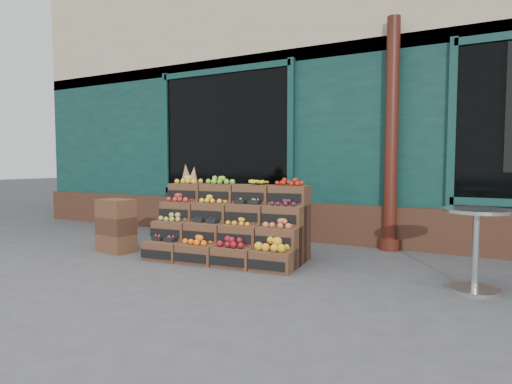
% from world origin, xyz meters
% --- Properties ---
extents(ground, '(60.00, 60.00, 0.00)m').
position_xyz_m(ground, '(0.00, 0.00, 0.00)').
color(ground, '#3E3E41').
rests_on(ground, ground).
extents(shop_facade, '(12.00, 6.24, 4.80)m').
position_xyz_m(shop_facade, '(0.00, 5.11, 2.40)').
color(shop_facade, '#0E322E').
rests_on(shop_facade, ground).
extents(crate_display, '(2.01, 1.11, 1.21)m').
position_xyz_m(crate_display, '(-0.50, 0.55, 0.37)').
color(crate_display, '#4F301F').
rests_on(crate_display, ground).
extents(spare_crates, '(0.52, 0.39, 0.72)m').
position_xyz_m(spare_crates, '(-2.09, 0.16, 0.36)').
color(spare_crates, '#4F301F').
rests_on(spare_crates, ground).
extents(bistro_table, '(0.62, 0.62, 0.79)m').
position_xyz_m(bistro_table, '(2.29, 0.43, 0.49)').
color(bistro_table, silver).
rests_on(bistro_table, ground).
extents(shopkeeper, '(0.77, 0.53, 2.03)m').
position_xyz_m(shopkeeper, '(-1.56, 2.61, 1.02)').
color(shopkeeper, '#1B6131').
rests_on(shopkeeper, ground).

